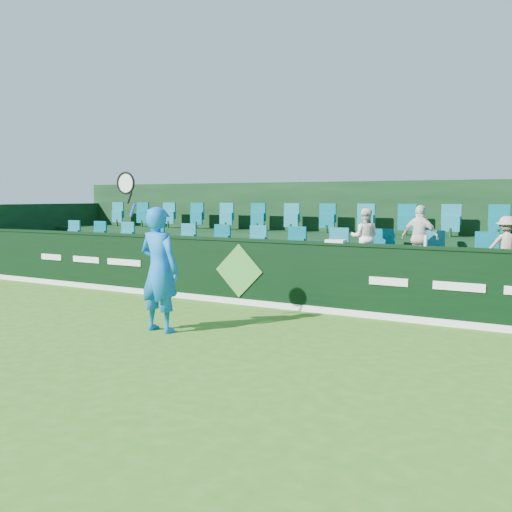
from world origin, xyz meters
The scene contains 13 objects.
ground centered at (0.00, 0.00, 0.00)m, with size 60.00×60.00×0.00m, color #356B19.
sponsor_hoarding centered at (0.00, 4.00, 0.67)m, with size 16.00×0.25×1.35m.
stand_tier_front centered at (0.00, 5.10, 0.40)m, with size 16.00×2.00×0.80m, color black.
stand_tier_back centered at (0.00, 7.00, 0.65)m, with size 16.00×1.80×1.30m, color black.
stand_rear centered at (0.00, 7.44, 1.22)m, with size 16.00×4.10×2.60m.
seat_row_front centered at (0.00, 5.50, 1.10)m, with size 13.50×0.50×0.60m, color #156B7F.
seat_row_back centered at (0.00, 7.30, 1.60)m, with size 13.50×0.50×0.60m, color #156B7F.
tennis_player centered at (0.07, 1.24, 1.03)m, with size 1.22×0.53×2.67m.
spectator_left centered at (2.24, 5.12, 1.39)m, with size 0.57×0.44×1.17m, color white.
spectator_middle centered at (3.35, 5.12, 1.42)m, with size 0.73×0.30×1.25m, color white.
spectator_right centered at (4.89, 5.12, 1.33)m, with size 0.68×0.39×1.06m, color tan.
towel centered at (2.05, 4.00, 1.38)m, with size 0.36×0.23×0.05m, color silver.
drinks_bottle centered at (3.71, 4.00, 1.45)m, with size 0.06×0.06×0.19m, color silver.
Camera 1 is at (5.94, -6.02, 2.19)m, focal length 40.00 mm.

